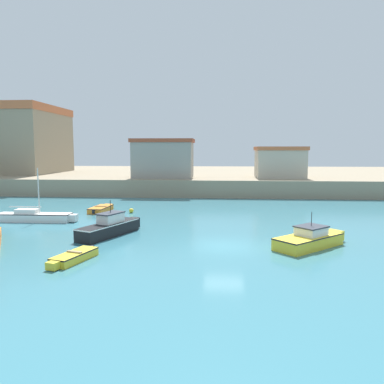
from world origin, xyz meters
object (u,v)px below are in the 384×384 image
Objects in this scene: sailboat_white_1 at (35,216)px; harbor_shed_mid_row at (163,158)px; mooring_buoy at (131,211)px; motorboat_yellow_2 at (310,239)px; dinghy_yellow_0 at (74,257)px; dinghy_orange_4 at (101,209)px; motorboat_black_6 at (110,227)px; church at (18,135)px; harbor_shed_near_wharf at (280,162)px.

sailboat_white_1 is 22.66m from harbor_shed_mid_row.
motorboat_yellow_2 is at bearing -39.60° from mooring_buoy.
dinghy_yellow_0 is 16.78m from dinghy_orange_4.
mooring_buoy is at bearing 94.34° from motorboat_black_6.
mooring_buoy is at bearing -45.04° from church.
dinghy_orange_4 is 0.24× the size of church.
motorboat_yellow_2 is at bearing 16.53° from dinghy_yellow_0.
dinghy_yellow_0 is 13.29m from sailboat_white_1.
dinghy_orange_4 is (-17.32, 12.33, -0.22)m from motorboat_yellow_2.
sailboat_white_1 is 0.81× the size of harbor_shed_mid_row.
motorboat_yellow_2 is 11.70× the size of mooring_buoy.
mooring_buoy is 0.07× the size of harbor_shed_near_wharf.
mooring_buoy is (-14.16, 11.72, -0.28)m from motorboat_yellow_2.
mooring_buoy is 35.61m from church.
harbor_shed_near_wharf is (16.06, 26.81, 3.77)m from motorboat_black_6.
church reaches higher than sailboat_white_1.
motorboat_black_6 is 0.70× the size of harbor_shed_mid_row.
harbor_shed_near_wharf reaches higher than sailboat_white_1.
motorboat_yellow_2 is 0.77× the size of harbor_shed_near_wharf.
motorboat_black_6 is (7.84, -4.62, 0.17)m from sailboat_white_1.
motorboat_yellow_2 is at bearing -95.15° from harbor_shed_near_wharf.
sailboat_white_1 is 1.01× the size of harbor_shed_near_wharf.
harbor_shed_mid_row reaches higher than motorboat_yellow_2.
motorboat_black_6 is at bearing -53.47° from church.
motorboat_yellow_2 is at bearing -9.31° from motorboat_black_6.
motorboat_yellow_2 is at bearing -43.15° from church.
sailboat_white_1 is 15.37× the size of mooring_buoy.
dinghy_orange_4 is at bearing 144.56° from motorboat_yellow_2.
church is 2.08× the size of harbor_shed_mid_row.
church is (-25.02, 40.29, 8.12)m from dinghy_yellow_0.
harbor_shed_near_wharf is at bearing 42.87° from sailboat_white_1.
motorboat_yellow_2 reaches higher than dinghy_yellow_0.
church reaches higher than dinghy_yellow_0.
dinghy_orange_4 is at bearing 54.21° from sailboat_white_1.
harbor_shed_near_wharf is at bearing 5.06° from harbor_shed_mid_row.
church is at bearing 136.85° from motorboat_yellow_2.
motorboat_black_6 is 43.07m from church.
dinghy_orange_4 is at bearing 169.06° from mooring_buoy.
harbor_shed_mid_row is (25.27, -8.65, -3.48)m from church.
harbor_shed_mid_row is at bearing 69.19° from sailboat_white_1.
church is 42.09m from harbor_shed_near_wharf.
motorboat_yellow_2 is 29.38m from harbor_shed_near_wharf.
dinghy_yellow_0 is 0.53× the size of sailboat_white_1.
motorboat_black_6 is 25.75m from harbor_shed_mid_row.
mooring_buoy is at bearing 140.40° from motorboat_yellow_2.
church reaches higher than harbor_shed_mid_row.
dinghy_orange_4 is 0.72× the size of motorboat_black_6.
dinghy_orange_4 is 26.31m from harbor_shed_near_wharf.
dinghy_yellow_0 is 0.21× the size of church.
motorboat_yellow_2 is 53.57m from church.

